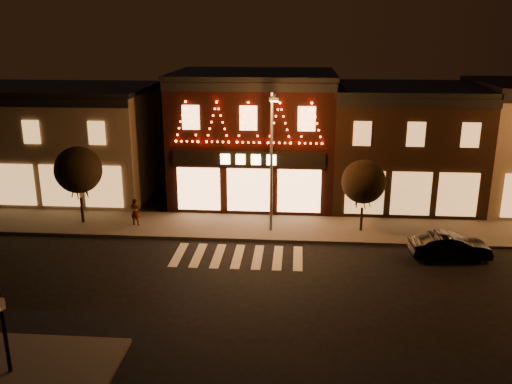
# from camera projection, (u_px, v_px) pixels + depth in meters

# --- Properties ---
(ground) EXTENTS (120.00, 120.00, 0.00)m
(ground) POSITION_uv_depth(u_px,v_px,m) (228.00, 294.00, 23.46)
(ground) COLOR black
(ground) RESTS_ON ground
(sidewalk_far) EXTENTS (44.00, 4.00, 0.15)m
(sidewalk_far) POSITION_uv_depth(u_px,v_px,m) (281.00, 228.00, 30.92)
(sidewalk_far) COLOR #47423D
(sidewalk_far) RESTS_ON ground
(building_left) EXTENTS (12.20, 8.28, 7.30)m
(building_left) POSITION_uv_depth(u_px,v_px,m) (62.00, 141.00, 36.72)
(building_left) COLOR #756453
(building_left) RESTS_ON ground
(building_pulp) EXTENTS (10.20, 8.34, 8.30)m
(building_pulp) POSITION_uv_depth(u_px,v_px,m) (254.00, 136.00, 35.58)
(building_pulp) COLOR black
(building_pulp) RESTS_ON ground
(building_right_a) EXTENTS (9.20, 8.28, 7.50)m
(building_right_a) POSITION_uv_depth(u_px,v_px,m) (401.00, 145.00, 35.00)
(building_right_a) COLOR #331E12
(building_right_a) RESTS_ON ground
(streetlamp_mid) EXTENTS (0.52, 1.75, 7.61)m
(streetlamp_mid) POSITION_uv_depth(u_px,v_px,m) (272.00, 153.00, 28.88)
(streetlamp_mid) COLOR #59595E
(streetlamp_mid) RESTS_ON sidewalk_far
(tree_left) EXTENTS (2.66, 2.66, 4.45)m
(tree_left) POSITION_uv_depth(u_px,v_px,m) (78.00, 170.00, 30.78)
(tree_left) COLOR black
(tree_left) RESTS_ON sidewalk_far
(tree_right) EXTENTS (2.39, 2.39, 4.00)m
(tree_right) POSITION_uv_depth(u_px,v_px,m) (364.00, 182.00, 29.57)
(tree_right) COLOR black
(tree_right) RESTS_ON sidewalk_far
(dark_sedan) EXTENTS (3.99, 1.64, 1.28)m
(dark_sedan) POSITION_uv_depth(u_px,v_px,m) (450.00, 246.00, 26.86)
(dark_sedan) COLOR black
(dark_sedan) RESTS_ON ground
(pedestrian) EXTENTS (0.64, 0.48, 1.57)m
(pedestrian) POSITION_uv_depth(u_px,v_px,m) (135.00, 212.00, 30.97)
(pedestrian) COLOR gray
(pedestrian) RESTS_ON sidewalk_far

